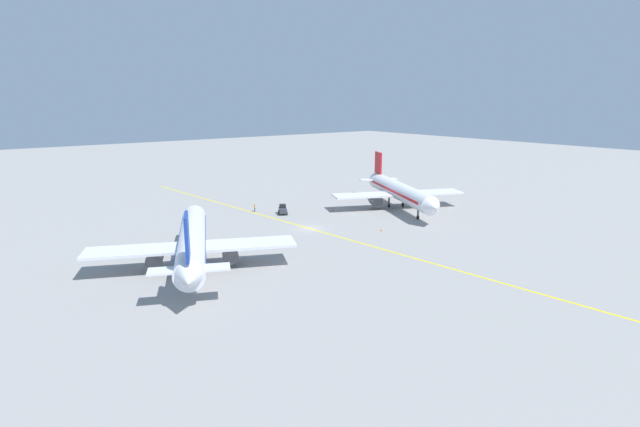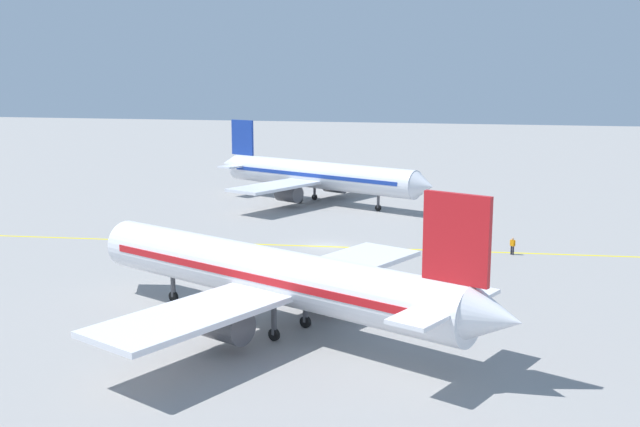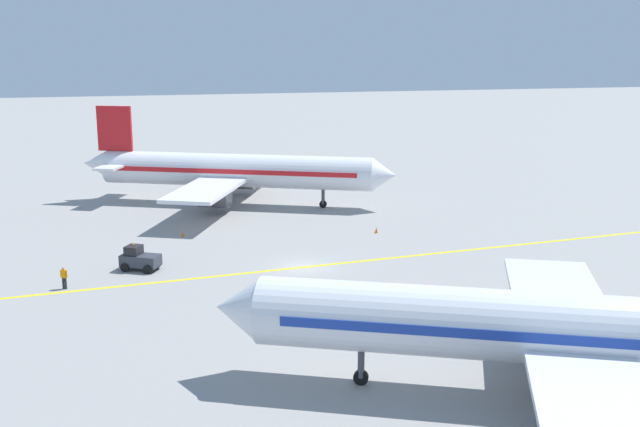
{
  "view_description": "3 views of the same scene",
  "coord_description": "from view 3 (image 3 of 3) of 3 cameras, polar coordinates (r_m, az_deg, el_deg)",
  "views": [
    {
      "loc": [
        51.1,
        70.04,
        22.77
      ],
      "look_at": [
        -0.97,
        1.77,
        2.97
      ],
      "focal_mm": 28.0,
      "sensor_mm": 36.0,
      "label": 1
    },
    {
      "loc": [
        -71.09,
        -16.64,
        16.86
      ],
      "look_at": [
        3.93,
        1.6,
        2.6
      ],
      "focal_mm": 42.0,
      "sensor_mm": 36.0,
      "label": 2
    },
    {
      "loc": [
        55.7,
        -12.87,
        17.63
      ],
      "look_at": [
        -3.34,
        2.21,
        3.53
      ],
      "focal_mm": 42.0,
      "sensor_mm": 36.0,
      "label": 3
    }
  ],
  "objects": [
    {
      "name": "ground_plane",
      "position": [
        59.82,
        -1.26,
        -4.12
      ],
      "size": [
        400.0,
        400.0,
        0.0
      ],
      "primitive_type": "plane",
      "color": "gray"
    },
    {
      "name": "apron_yellow_centreline",
      "position": [
        59.82,
        -1.26,
        -4.11
      ],
      "size": [
        11.31,
        119.54,
        0.01
      ],
      "primitive_type": "cube",
      "rotation": [
        0.0,
        0.0,
        0.09
      ],
      "color": "yellow",
      "rests_on": "ground"
    },
    {
      "name": "airplane_at_gate",
      "position": [
        82.54,
        -6.65,
        3.23
      ],
      "size": [
        27.63,
        33.55,
        10.6
      ],
      "color": "white",
      "rests_on": "ground"
    },
    {
      "name": "airplane_adjacent_stand",
      "position": [
        39.09,
        18.12,
        -8.51
      ],
      "size": [
        27.62,
        33.53,
        10.6
      ],
      "color": "silver",
      "rests_on": "ground"
    },
    {
      "name": "baggage_tug_dark",
      "position": [
        60.56,
        -13.6,
        -3.38
      ],
      "size": [
        2.82,
        3.35,
        2.11
      ],
      "color": "#333842",
      "rests_on": "ground"
    },
    {
      "name": "ground_crew_worker",
      "position": [
        57.55,
        -18.92,
        -4.59
      ],
      "size": [
        0.37,
        0.51,
        1.68
      ],
      "color": "#23232D",
      "rests_on": "ground"
    },
    {
      "name": "traffic_cone_near_nose",
      "position": [
        70.47,
        4.32,
        -1.27
      ],
      "size": [
        0.32,
        0.32,
        0.55
      ],
      "primitive_type": "cone",
      "color": "orange",
      "rests_on": "ground"
    },
    {
      "name": "traffic_cone_mid_apron",
      "position": [
        70.24,
        -10.42,
        -1.5
      ],
      "size": [
        0.32,
        0.32,
        0.55
      ],
      "primitive_type": "cone",
      "color": "orange",
      "rests_on": "ground"
    }
  ]
}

